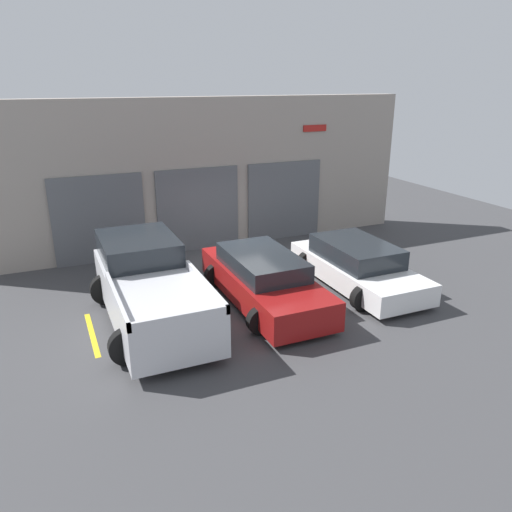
# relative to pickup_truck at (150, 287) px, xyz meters

# --- Properties ---
(ground_plane) EXTENTS (28.00, 28.00, 0.00)m
(ground_plane) POSITION_rel_pickup_truck_xyz_m (2.83, 1.57, -0.82)
(ground_plane) COLOR #3D3D3F
(shophouse_building) EXTENTS (14.90, 0.68, 4.90)m
(shophouse_building) POSITION_rel_pickup_truck_xyz_m (2.83, 4.85, 1.58)
(shophouse_building) COLOR #9E9389
(shophouse_building) RESTS_ON ground
(pickup_truck) EXTENTS (2.50, 5.04, 1.73)m
(pickup_truck) POSITION_rel_pickup_truck_xyz_m (0.00, 0.00, 0.00)
(pickup_truck) COLOR silver
(pickup_truck) RESTS_ON ground
(sedan_white) EXTENTS (2.21, 4.49, 1.22)m
(sedan_white) POSITION_rel_pickup_truck_xyz_m (5.67, -0.21, -0.24)
(sedan_white) COLOR white
(sedan_white) RESTS_ON ground
(sedan_side) EXTENTS (2.16, 4.80, 1.29)m
(sedan_side) POSITION_rel_pickup_truck_xyz_m (2.83, -0.22, -0.21)
(sedan_side) COLOR maroon
(sedan_side) RESTS_ON ground
(parking_stripe_far_left) EXTENTS (0.12, 2.20, 0.01)m
(parking_stripe_far_left) POSITION_rel_pickup_truck_xyz_m (-1.42, -0.25, -0.82)
(parking_stripe_far_left) COLOR gold
(parking_stripe_far_left) RESTS_ON ground
(parking_stripe_left) EXTENTS (0.12, 2.20, 0.01)m
(parking_stripe_left) POSITION_rel_pickup_truck_xyz_m (1.42, -0.25, -0.82)
(parking_stripe_left) COLOR gold
(parking_stripe_left) RESTS_ON ground
(parking_stripe_centre) EXTENTS (0.12, 2.20, 0.01)m
(parking_stripe_centre) POSITION_rel_pickup_truck_xyz_m (4.25, -0.25, -0.82)
(parking_stripe_centre) COLOR gold
(parking_stripe_centre) RESTS_ON ground
(parking_stripe_right) EXTENTS (0.12, 2.20, 0.01)m
(parking_stripe_right) POSITION_rel_pickup_truck_xyz_m (7.08, -0.25, -0.82)
(parking_stripe_right) COLOR gold
(parking_stripe_right) RESTS_ON ground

